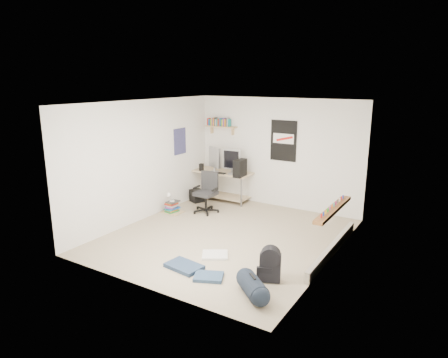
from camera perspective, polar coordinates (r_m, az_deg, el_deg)
The scene contains 26 objects.
floor at distance 7.66m, azimuth 0.28°, elevation -8.19°, with size 4.00×4.50×0.01m, color gray.
ceiling at distance 7.10m, azimuth 0.30°, elevation 10.91°, with size 4.00×4.50×0.01m, color white.
back_wall at distance 9.24m, azimuth 7.62°, elevation 3.69°, with size 4.00×0.01×2.50m, color silver.
left_wall at distance 8.47m, azimuth -11.37°, elevation 2.59°, with size 0.01×4.50×2.50m, color silver.
right_wall at distance 6.49m, azimuth 15.57°, elevation -1.16°, with size 0.01×4.50×2.50m, color silver.
desk at distance 9.84m, azimuth -0.42°, elevation -0.82°, with size 1.59×0.69×0.72m, color tan.
monitor_left at distance 9.54m, azimuth -1.34°, elevation 2.40°, with size 0.44×0.11×0.48m, color #B7B8BD.
monitor_right at distance 9.33m, azimuth 1.13°, elevation 2.08°, with size 0.42×0.11×0.47m, color #B6B7BC.
pc_tower at distance 9.12m, azimuth 2.31°, elevation 1.57°, with size 0.18×0.38×0.40m, color black.
keyboard at distance 9.46m, azimuth -0.85°, elevation 0.87°, with size 0.38×0.13×0.02m, color black.
speaker_left at distance 9.71m, azimuth -3.25°, elevation 1.67°, with size 0.09×0.09×0.18m, color black.
speaker_right at distance 9.43m, azimuth 1.60°, elevation 1.29°, with size 0.09×0.09×0.17m, color black.
office_chair at distance 8.84m, azimuth -2.63°, elevation -1.73°, with size 0.59×0.59×0.91m, color #232426.
wall_shelf at distance 9.73m, azimuth -0.42°, elevation 7.50°, with size 0.80×0.22×0.24m, color tan.
poster_back_wall at distance 9.10m, azimuth 8.48°, elevation 5.42°, with size 0.62×0.03×0.92m, color black.
poster_left_wall at distance 9.31m, azimuth -6.32°, elevation 5.38°, with size 0.02×0.42×0.60m, color navy.
window at distance 6.74m, azimuth 15.96°, elevation 1.12°, with size 0.10×1.50×1.26m, color brown.
baseboard_heater at distance 7.16m, azimuth 15.26°, elevation -9.55°, with size 0.08×2.50×0.18m, color #B7B2A8.
backpack at distance 6.07m, azimuth 6.61°, elevation -12.43°, with size 0.31×0.25×0.41m, color black.
duffel_bag at distance 5.67m, azimuth 4.10°, elevation -15.06°, with size 0.28×0.28×0.55m, color black.
tshirt at distance 6.85m, azimuth -1.30°, elevation -10.78°, with size 0.43×0.36×0.04m, color silver.
jeans_a at distance 6.47m, azimuth -5.72°, elevation -12.30°, with size 0.58×0.37×0.06m, color #21324D.
jeans_b at distance 6.15m, azimuth -2.21°, elevation -13.78°, with size 0.43×0.32×0.05m, color navy.
book_stack at distance 8.99m, azimuth -7.42°, elevation -3.83°, with size 0.48×0.39×0.33m, color olive.
desk_lamp at distance 8.90m, azimuth -7.45°, elevation -2.48°, with size 0.11×0.18×0.18m, color white.
subwoofer at distance 9.71m, azimuth -3.89°, elevation -2.43°, with size 0.28×0.28×0.31m, color black.
Camera 1 is at (3.70, -6.05, 2.91)m, focal length 32.00 mm.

